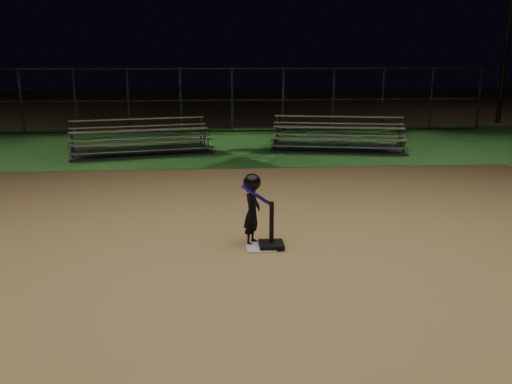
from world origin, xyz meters
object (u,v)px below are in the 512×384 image
(bleacher_right, at_px, (338,143))
(home_plate, at_px, (261,247))
(batting_tee, at_px, (271,238))
(light_pole_right, at_px, (512,7))
(bleacher_left, at_px, (141,146))
(child_batter, at_px, (252,207))

(bleacher_right, bearing_deg, home_plate, -98.92)
(home_plate, distance_m, batting_tee, 0.22)
(bleacher_right, height_order, light_pole_right, light_pole_right)
(batting_tee, distance_m, bleacher_left, 9.13)
(home_plate, relative_size, light_pole_right, 0.05)
(child_batter, height_order, light_pole_right, light_pole_right)
(bleacher_right, relative_size, light_pole_right, 0.54)
(child_batter, relative_size, bleacher_left, 0.25)
(home_plate, xyz_separation_m, bleacher_right, (3.24, 8.76, 0.20))
(bleacher_left, height_order, light_pole_right, light_pole_right)
(batting_tee, height_order, bleacher_left, bleacher_left)
(home_plate, distance_m, child_batter, 0.65)
(child_batter, bearing_deg, bleacher_right, 0.68)
(home_plate, xyz_separation_m, light_pole_right, (12.00, 14.94, 4.93))
(batting_tee, height_order, light_pole_right, light_pole_right)
(batting_tee, distance_m, bleacher_right, 9.28)
(home_plate, relative_size, batting_tee, 0.62)
(bleacher_right, bearing_deg, batting_tee, -97.96)
(home_plate, xyz_separation_m, child_batter, (-0.12, 0.22, 0.60))
(batting_tee, bearing_deg, light_pole_right, 51.62)
(bleacher_left, relative_size, bleacher_right, 1.01)
(batting_tee, xyz_separation_m, child_batter, (-0.29, 0.22, 0.46))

